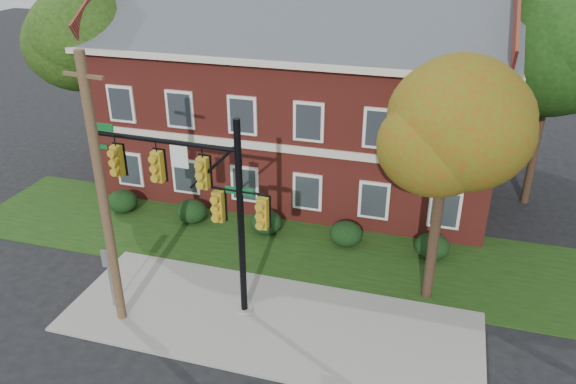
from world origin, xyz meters
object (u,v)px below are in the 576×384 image
(hedge_center, at_px, (266,222))
(tree_near_right, at_px, (457,123))
(hedge_far_right, at_px, (432,246))
(tree_left_rear, at_px, (102,46))
(hedge_right, at_px, (346,234))
(traffic_signal, at_px, (203,194))
(hedge_far_left, at_px, (123,201))
(tree_right_rear, at_px, (569,31))
(utility_pole, at_px, (103,198))
(hedge_left, at_px, (192,211))
(sign_post, at_px, (108,269))
(apartment_building, at_px, (299,89))

(hedge_center, height_order, tree_near_right, tree_near_right)
(hedge_far_right, height_order, tree_left_rear, tree_left_rear)
(hedge_right, relative_size, traffic_signal, 0.20)
(hedge_far_left, relative_size, hedge_center, 1.00)
(hedge_right, bearing_deg, tree_right_rear, 38.02)
(tree_near_right, relative_size, utility_pole, 0.94)
(hedge_far_left, bearing_deg, utility_pole, -59.22)
(hedge_far_right, height_order, utility_pole, utility_pole)
(hedge_far_right, distance_m, tree_left_rear, 18.30)
(utility_pole, bearing_deg, tree_near_right, 30.19)
(hedge_far_left, xyz_separation_m, hedge_left, (3.50, 0.00, 0.00))
(hedge_far_left, height_order, tree_left_rear, tree_left_rear)
(tree_right_rear, bearing_deg, tree_near_right, -114.58)
(hedge_right, relative_size, tree_left_rear, 0.16)
(tree_near_right, xyz_separation_m, traffic_signal, (-7.49, -2.52, -2.30))
(hedge_far_left, bearing_deg, sign_post, -61.41)
(apartment_building, distance_m, hedge_far_left, 9.82)
(tree_near_right, distance_m, tree_right_rear, 9.94)
(hedge_right, distance_m, utility_pole, 10.26)
(hedge_center, xyz_separation_m, hedge_right, (3.50, 0.00, 0.00))
(hedge_far_left, xyz_separation_m, traffic_signal, (6.74, -5.35, 3.84))
(hedge_left, height_order, hedge_center, same)
(hedge_center, bearing_deg, tree_near_right, -21.42)
(hedge_center, distance_m, tree_left_rear, 12.23)
(hedge_center, bearing_deg, utility_pole, -112.74)
(apartment_building, distance_m, hedge_center, 6.89)
(sign_post, bearing_deg, hedge_far_left, 104.31)
(hedge_left, xyz_separation_m, hedge_far_right, (10.50, 0.00, 0.00))
(tree_right_rear, height_order, utility_pole, tree_right_rear)
(apartment_building, relative_size, traffic_signal, 2.67)
(hedge_left, bearing_deg, apartment_building, 56.33)
(apartment_building, height_order, hedge_center, apartment_building)
(utility_pole, bearing_deg, hedge_left, 103.35)
(traffic_signal, bearing_deg, hedge_far_right, 38.31)
(hedge_right, bearing_deg, sign_post, -137.47)
(hedge_left, height_order, hedge_far_right, same)
(hedge_right, xyz_separation_m, hedge_far_right, (3.50, 0.00, 0.00))
(hedge_right, height_order, sign_post, sign_post)
(tree_near_right, height_order, tree_left_rear, tree_left_rear)
(apartment_building, distance_m, tree_right_rear, 11.77)
(hedge_far_left, bearing_deg, traffic_signal, -38.47)
(traffic_signal, bearing_deg, tree_left_rear, 136.85)
(tree_left_rear, distance_m, sign_post, 13.28)
(tree_left_rear, xyz_separation_m, utility_pole, (6.84, -11.04, -2.06))
(traffic_signal, bearing_deg, utility_pole, -147.58)
(traffic_signal, height_order, sign_post, traffic_signal)
(hedge_right, bearing_deg, hedge_far_right, 0.00)
(hedge_center, relative_size, hedge_far_right, 1.00)
(utility_pole, xyz_separation_m, sign_post, (-0.61, 0.48, -3.03))
(hedge_left, xyz_separation_m, tree_left_rear, (-6.23, 4.14, 6.16))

